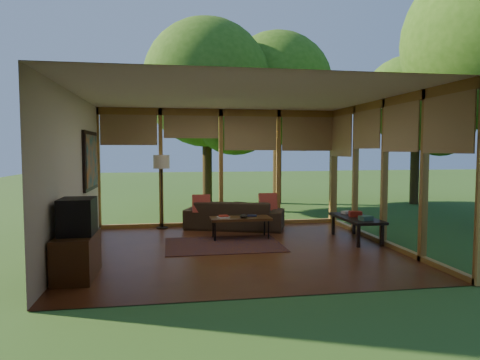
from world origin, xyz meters
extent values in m
plane|color=#5F2E19|center=(0.00, 0.00, 0.00)|extent=(5.50, 5.50, 0.00)
plane|color=white|center=(0.00, 0.00, 2.70)|extent=(5.50, 5.50, 0.00)
cube|color=beige|center=(-2.75, 0.00, 1.35)|extent=(0.04, 5.00, 2.70)
cube|color=beige|center=(0.00, -2.50, 1.35)|extent=(5.50, 0.04, 2.70)
cube|color=olive|center=(0.00, 2.50, 1.35)|extent=(5.50, 0.12, 2.70)
cube|color=olive|center=(2.75, 0.00, 1.35)|extent=(0.12, 5.00, 2.70)
plane|color=#335A22|center=(8.00, 8.00, -0.01)|extent=(40.00, 40.00, 0.00)
cylinder|color=#3C2D16|center=(-0.07, 5.36, 2.40)|extent=(0.28, 0.28, 4.79)
sphere|color=#275212|center=(-0.07, 5.36, 3.73)|extent=(3.76, 3.76, 3.76)
cylinder|color=#3C2D16|center=(2.35, 6.45, 2.45)|extent=(0.28, 0.28, 4.90)
sphere|color=#275212|center=(2.35, 6.45, 3.81)|extent=(3.63, 3.63, 3.63)
cylinder|color=#3C2D16|center=(6.45, 5.45, 2.13)|extent=(0.28, 0.28, 4.26)
sphere|color=#275212|center=(6.45, 5.45, 3.31)|extent=(2.96, 2.96, 2.96)
cube|color=brown|center=(-0.21, 0.41, 0.01)|extent=(2.14, 1.51, 0.01)
imported|color=#35271A|center=(0.24, 2.00, 0.32)|extent=(2.33, 1.53, 0.63)
cube|color=maroon|center=(-0.51, 1.95, 0.58)|extent=(0.39, 0.21, 0.41)
cube|color=maroon|center=(0.99, 1.95, 0.58)|extent=(0.40, 0.21, 0.42)
cube|color=beige|center=(-0.16, 0.87, 0.44)|extent=(0.25, 0.21, 0.03)
cube|color=maroon|center=(-0.16, 0.87, 0.47)|extent=(0.19, 0.16, 0.03)
cube|color=black|center=(0.44, 1.00, 0.44)|extent=(0.22, 0.18, 0.03)
ellipsoid|color=black|center=(0.24, 0.82, 0.46)|extent=(0.16, 0.16, 0.07)
cube|color=#502E15|center=(-2.47, -1.26, 0.30)|extent=(0.50, 1.00, 0.60)
cube|color=black|center=(-2.45, -1.26, 0.85)|extent=(0.45, 0.55, 0.50)
cube|color=#365E4A|center=(2.40, 0.00, 0.50)|extent=(0.26, 0.22, 0.08)
cube|color=maroon|center=(2.40, 0.45, 0.51)|extent=(0.27, 0.22, 0.11)
cube|color=beige|center=(2.40, 0.85, 0.48)|extent=(0.23, 0.19, 0.05)
cylinder|color=black|center=(-1.36, 2.30, 0.01)|extent=(0.26, 0.26, 0.03)
cylinder|color=black|center=(-1.36, 2.30, 0.79)|extent=(0.03, 0.03, 1.52)
cylinder|color=beige|center=(-1.36, 2.30, 1.50)|extent=(0.36, 0.36, 0.30)
cube|color=#502E15|center=(0.19, 0.92, 0.40)|extent=(1.20, 0.50, 0.05)
cylinder|color=black|center=(-0.34, 0.74, 0.19)|extent=(0.03, 0.03, 0.38)
cylinder|color=black|center=(0.72, 0.74, 0.19)|extent=(0.03, 0.03, 0.38)
cylinder|color=black|center=(-0.34, 1.10, 0.19)|extent=(0.03, 0.03, 0.38)
cylinder|color=black|center=(0.72, 1.10, 0.19)|extent=(0.03, 0.03, 0.38)
cube|color=black|center=(2.40, 0.40, 0.43)|extent=(0.60, 1.40, 0.05)
cube|color=black|center=(2.17, -0.20, 0.20)|extent=(0.05, 0.05, 0.40)
cube|color=black|center=(2.63, -0.20, 0.20)|extent=(0.05, 0.05, 0.40)
cube|color=black|center=(2.17, 1.00, 0.20)|extent=(0.05, 0.05, 0.40)
cube|color=black|center=(2.63, 1.00, 0.20)|extent=(0.05, 0.05, 0.40)
cube|color=black|center=(-2.72, 1.40, 1.55)|extent=(0.05, 1.35, 1.15)
cube|color=#175269|center=(-2.69, 1.40, 1.55)|extent=(0.02, 1.20, 1.00)
camera|label=1|loc=(-1.21, -7.37, 1.76)|focal=32.00mm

